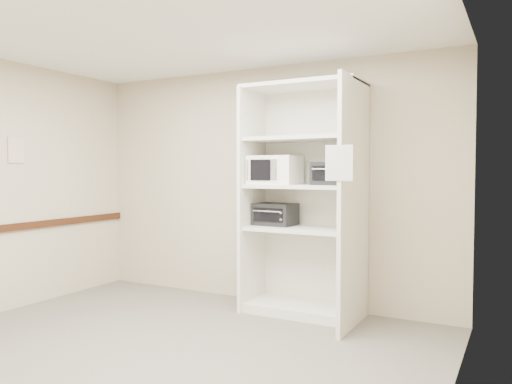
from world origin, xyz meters
The scene contains 10 objects.
floor centered at (0.00, 0.00, 0.00)m, with size 4.50×4.00×0.01m, color #5F5D52.
ceiling centered at (0.00, 0.00, 2.70)m, with size 4.50×4.00×0.01m, color white.
wall_back centered at (0.00, 2.00, 1.35)m, with size 4.50×0.02×2.70m, color #B4AB8A.
wall_right centered at (2.25, 0.00, 1.35)m, with size 0.02×4.00×2.70m, color #B4AB8A.
shelving_unit centered at (0.67, 1.70, 1.13)m, with size 1.24×0.92×2.42m.
microwave centered at (0.30, 1.67, 1.52)m, with size 0.51×0.39×0.30m, color white.
toaster_oven_upper centered at (0.98, 1.65, 1.49)m, with size 0.41×0.30×0.23m, color black.
toaster_oven_lower centered at (0.27, 1.75, 1.04)m, with size 0.43×0.32×0.24m, color black.
paper_sign centered at (1.22, 1.07, 1.58)m, with size 0.24×0.01×0.31m, color white.
wall_poster centered at (-2.24, 0.44, 1.74)m, with size 0.01×0.20×0.28m, color silver.
Camera 1 is at (2.64, -3.14, 1.51)m, focal length 35.00 mm.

